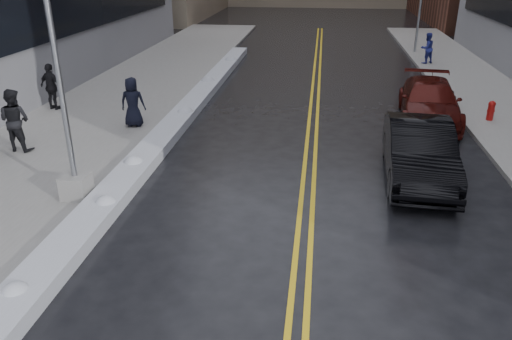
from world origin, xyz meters
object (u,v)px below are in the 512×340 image
(pedestrian_east, at_px, (427,48))
(pedestrian_b, at_px, (15,120))
(pedestrian_d, at_px, (52,87))
(lamppost, at_px, (64,106))
(pedestrian_c, at_px, (133,102))
(car_maroon, at_px, (429,102))
(fire_hydrant, at_px, (491,110))
(car_black, at_px, (419,151))

(pedestrian_east, bearing_deg, pedestrian_b, 15.95)
(pedestrian_d, bearing_deg, pedestrian_east, -128.62)
(lamppost, distance_m, pedestrian_c, 5.88)
(pedestrian_d, bearing_deg, car_maroon, -159.90)
(fire_hydrant, bearing_deg, lamppost, -146.96)
(fire_hydrant, bearing_deg, pedestrian_c, -169.68)
(pedestrian_c, relative_size, car_maroon, 0.34)
(fire_hydrant, distance_m, car_black, 6.41)
(lamppost, xyz_separation_m, car_black, (8.80, 2.63, -1.73))
(pedestrian_b, distance_m, car_black, 12.10)
(pedestrian_c, height_order, car_black, pedestrian_c)
(fire_hydrant, distance_m, pedestrian_b, 16.41)
(pedestrian_east, bearing_deg, car_maroon, 50.69)
(fire_hydrant, relative_size, pedestrian_east, 0.44)
(pedestrian_c, relative_size, car_black, 0.36)
(pedestrian_d, relative_size, car_maroon, 0.35)
(pedestrian_d, xyz_separation_m, car_black, (13.21, -4.64, -0.25))
(lamppost, xyz_separation_m, car_maroon, (10.09, 8.09, -1.78))
(pedestrian_b, bearing_deg, car_black, -174.87)
(pedestrian_d, distance_m, car_black, 14.01)
(lamppost, relative_size, car_maroon, 1.48)
(pedestrian_b, bearing_deg, lamppost, 144.97)
(car_maroon, bearing_deg, car_black, -97.41)
(fire_hydrant, height_order, car_maroon, car_maroon)
(lamppost, height_order, pedestrian_c, lamppost)
(lamppost, distance_m, pedestrian_d, 8.63)
(pedestrian_b, distance_m, car_maroon, 14.35)
(pedestrian_c, bearing_deg, fire_hydrant, -176.27)
(lamppost, xyz_separation_m, fire_hydrant, (12.30, 8.00, -1.98))
(pedestrian_c, bearing_deg, pedestrian_east, -140.65)
(lamppost, bearing_deg, pedestrian_d, 121.26)
(fire_hydrant, height_order, pedestrian_east, pedestrian_east)
(fire_hydrant, bearing_deg, pedestrian_east, 92.69)
(lamppost, height_order, pedestrian_east, lamppost)
(fire_hydrant, xyz_separation_m, car_black, (-3.50, -5.37, 0.26))
(pedestrian_c, relative_size, pedestrian_east, 1.05)
(car_maroon, bearing_deg, fire_hydrant, 3.59)
(pedestrian_b, bearing_deg, fire_hydrant, -155.48)
(pedestrian_b, bearing_deg, pedestrian_c, -128.51)
(fire_hydrant, bearing_deg, car_black, -123.11)
(pedestrian_d, bearing_deg, car_black, 177.54)
(pedestrian_east, bearing_deg, lamppost, 27.50)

